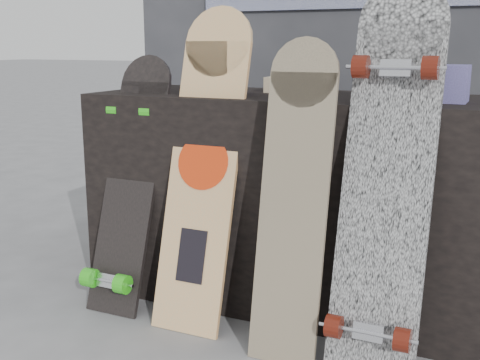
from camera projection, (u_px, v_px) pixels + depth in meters
The scene contains 10 objects.
ground at pixel (249, 352), 1.97m from camera, with size 60.00×60.00×0.00m, color slate.
vendor_table at pixel (302, 199), 2.33m from camera, with size 1.60×0.60×0.80m, color black.
booth at pixel (363, 20), 2.92m from camera, with size 2.40×0.22×2.20m.
merch_box_purple at pixel (216, 79), 2.39m from camera, with size 0.18×0.12×0.10m, color #493E80.
merch_box_small at pixel (446, 83), 1.96m from camera, with size 0.14×0.14×0.12m, color #493E80.
merch_box_flat at pixel (294, 85), 2.35m from camera, with size 0.22×0.10×0.06m, color #D1B78C.
longboard_geisha at pixel (205, 158), 2.13m from camera, with size 0.26×0.34×1.12m.
longboard_celtic at pixel (295, 191), 1.87m from camera, with size 0.22×0.21×1.01m.
longboard_cascadia at pixel (388, 170), 1.81m from camera, with size 0.27×0.37×1.19m.
skateboard_dark at pixel (130, 178), 2.28m from camera, with size 0.22×0.39×0.95m.
Camera 1 is at (0.73, -1.64, 0.98)m, focal length 45.00 mm.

